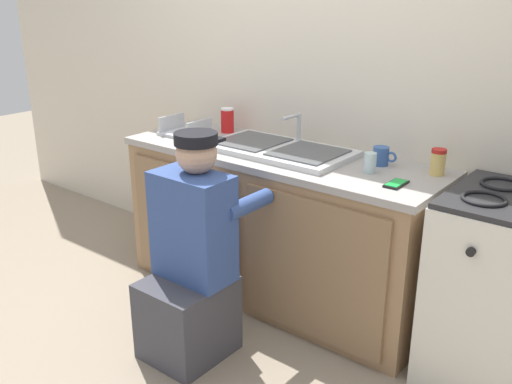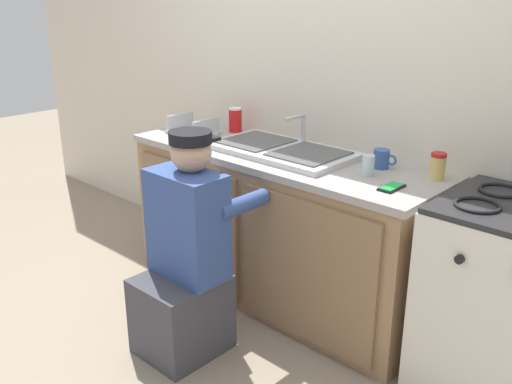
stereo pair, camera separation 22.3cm
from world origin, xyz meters
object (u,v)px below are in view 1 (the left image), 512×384
plumber_person (192,266)px  sink_double_basin (279,149)px  condiment_jar (438,162)px  stove_range (512,294)px  coffee_mug (381,156)px  dish_rack_tray (186,131)px  soda_cup_red (227,120)px  cell_phone (396,184)px  water_glass (370,163)px

plumber_person → sink_double_basin: bearing=90.8°
plumber_person → condiment_jar: size_ratio=8.63×
stove_range → coffee_mug: (-0.74, 0.13, 0.47)m
dish_rack_tray → soda_cup_red: (0.15, 0.22, 0.05)m
plumber_person → condiment_jar: 1.28m
plumber_person → dish_rack_tray: plumber_person is taller
sink_double_basin → coffee_mug: size_ratio=6.35×
plumber_person → cell_phone: plumber_person is taller
soda_cup_red → coffee_mug: soda_cup_red is taller
cell_phone → condiment_jar: 0.28m
sink_double_basin → water_glass: (0.56, -0.02, 0.03)m
coffee_mug → soda_cup_red: bearing=177.9°
cell_phone → stove_range: bearing=10.8°
sink_double_basin → condiment_jar: 0.84m
sink_double_basin → cell_phone: bearing=-8.1°
stove_range → dish_rack_tray: dish_rack_tray is taller
sink_double_basin → plumber_person: size_ratio=0.72×
dish_rack_tray → soda_cup_red: soda_cup_red is taller
dish_rack_tray → water_glass: bearing=1.5°
dish_rack_tray → water_glass: (1.23, 0.03, 0.03)m
stove_range → dish_rack_tray: bearing=-178.7°
water_glass → cell_phone: (0.18, -0.09, -0.04)m
dish_rack_tray → cell_phone: size_ratio=2.00×
plumber_person → soda_cup_red: 1.14m
dish_rack_tray → cell_phone: 1.41m
dish_rack_tray → condiment_jar: (1.50, 0.20, 0.04)m
dish_rack_tray → coffee_mug: dish_rack_tray is taller
sink_double_basin → water_glass: sink_double_basin is taller
soda_cup_red → water_glass: bearing=-9.9°
cell_phone → soda_cup_red: 1.30m
plumber_person → soda_cup_red: (-0.53, 0.88, 0.48)m
dish_rack_tray → cell_phone: bearing=-2.3°
dish_rack_tray → condiment_jar: condiment_jar is taller
sink_double_basin → plumber_person: (0.01, -0.71, -0.42)m
water_glass → sink_double_basin: bearing=178.4°
cell_phone → water_glass: bearing=154.0°
coffee_mug → water_glass: bearing=-84.4°
condiment_jar → soda_cup_red: size_ratio=0.84×
sink_double_basin → dish_rack_tray: bearing=-175.9°
stove_range → condiment_jar: 0.68m
sink_double_basin → stove_range: size_ratio=0.89×
condiment_jar → soda_cup_red: 1.35m
plumber_person → dish_rack_tray: (-0.68, 0.66, 0.43)m
cell_phone → coffee_mug: bearing=129.8°
dish_rack_tray → plumber_person: bearing=-44.2°
stove_range → soda_cup_red: bearing=174.5°
stove_range → plumber_person: size_ratio=0.82×
sink_double_basin → cell_phone: sink_double_basin is taller
dish_rack_tray → soda_cup_red: size_ratio=1.84×
condiment_jar → soda_cup_red: (-1.35, 0.02, 0.01)m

